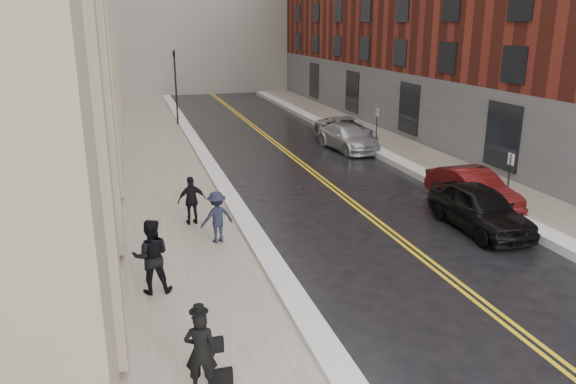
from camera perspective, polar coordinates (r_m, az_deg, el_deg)
ground at (r=13.22m, az=13.93°, el=-15.47°), size 160.00×160.00×0.00m
sidewalk_left at (r=26.50m, az=-12.36°, el=1.37°), size 4.00×64.00×0.15m
sidewalk_right at (r=30.38m, az=13.93°, el=3.23°), size 3.00×64.00×0.15m
lane_stripe_a at (r=27.75m, az=1.95°, el=2.30°), size 0.12×64.00×0.01m
lane_stripe_b at (r=27.83m, az=2.42°, el=2.33°), size 0.12×64.00×0.01m
snow_ridge_left at (r=26.71m, az=-7.45°, el=1.87°), size 0.70×60.80×0.26m
snow_ridge_right at (r=29.50m, az=10.81°, el=3.18°), size 0.85×60.80×0.30m
traffic_signal at (r=39.88m, az=-11.35°, el=10.92°), size 0.18×0.15×5.20m
parking_sign_near at (r=23.04m, az=21.54°, el=1.56°), size 0.06×0.35×2.23m
parking_sign_far at (r=33.10m, az=9.00°, el=6.87°), size 0.06×0.35×2.23m
car_black at (r=20.59m, az=18.90°, el=-1.55°), size 1.93×4.66×1.58m
car_maroon at (r=23.06m, az=18.24°, el=0.32°), size 1.75×4.57×1.48m
car_silver_near at (r=32.19m, az=6.08°, el=5.54°), size 2.58×5.11×1.42m
car_silver_far at (r=34.18m, az=5.89°, el=6.25°), size 2.50×5.34×1.48m
pedestrian_main at (r=11.13m, az=-8.86°, el=-15.76°), size 0.70×0.54×1.70m
pedestrian_a at (r=15.04m, az=-13.71°, el=-6.37°), size 1.03×0.84×2.01m
pedestrian_b at (r=18.11m, az=-7.23°, el=-2.53°), size 1.21×0.87×1.69m
pedestrian_c at (r=19.88m, az=-9.74°, el=-0.84°), size 1.05×0.55×1.71m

